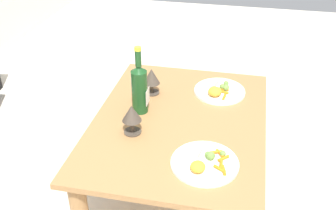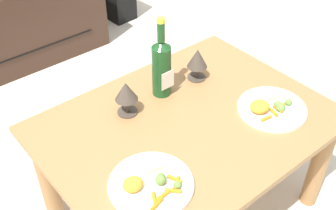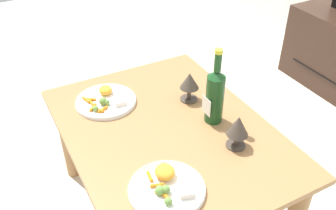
{
  "view_description": "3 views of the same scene",
  "coord_description": "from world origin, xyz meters",
  "px_view_note": "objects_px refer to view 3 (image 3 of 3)",
  "views": [
    {
      "loc": [
        -1.47,
        -0.26,
        1.5
      ],
      "look_at": [
        0.03,
        0.06,
        0.54
      ],
      "focal_mm": 42.98,
      "sensor_mm": 36.0,
      "label": 1
    },
    {
      "loc": [
        -0.78,
        -0.83,
        1.49
      ],
      "look_at": [
        -0.04,
        0.06,
        0.55
      ],
      "focal_mm": 45.27,
      "sensor_mm": 36.0,
      "label": 2
    },
    {
      "loc": [
        1.03,
        -0.54,
        1.44
      ],
      "look_at": [
        -0.04,
        0.02,
        0.58
      ],
      "focal_mm": 40.5,
      "sensor_mm": 36.0,
      "label": 3
    }
  ],
  "objects_px": {
    "goblet_left": "(189,82)",
    "dinner_plate_right": "(167,187)",
    "dinner_plate_left": "(106,100)",
    "wine_bottle": "(215,94)",
    "goblet_right": "(238,127)",
    "dining_table": "(167,146)"
  },
  "relations": [
    {
      "from": "dinner_plate_left",
      "to": "goblet_left",
      "type": "bearing_deg",
      "value": 65.87
    },
    {
      "from": "wine_bottle",
      "to": "dinner_plate_left",
      "type": "bearing_deg",
      "value": -133.03
    },
    {
      "from": "dinner_plate_left",
      "to": "dinner_plate_right",
      "type": "bearing_deg",
      "value": 0.15
    },
    {
      "from": "goblet_left",
      "to": "dinner_plate_right",
      "type": "bearing_deg",
      "value": -38.39
    },
    {
      "from": "goblet_left",
      "to": "dinner_plate_left",
      "type": "distance_m",
      "value": 0.37
    },
    {
      "from": "wine_bottle",
      "to": "dinner_plate_right",
      "type": "distance_m",
      "value": 0.43
    },
    {
      "from": "goblet_right",
      "to": "dinner_plate_right",
      "type": "distance_m",
      "value": 0.34
    },
    {
      "from": "wine_bottle",
      "to": "dining_table",
      "type": "bearing_deg",
      "value": -100.7
    },
    {
      "from": "dinner_plate_left",
      "to": "goblet_right",
      "type": "bearing_deg",
      "value": 33.87
    },
    {
      "from": "dinner_plate_left",
      "to": "wine_bottle",
      "type": "bearing_deg",
      "value": 46.97
    },
    {
      "from": "goblet_left",
      "to": "dinner_plate_left",
      "type": "relative_size",
      "value": 0.51
    },
    {
      "from": "wine_bottle",
      "to": "dinner_plate_left",
      "type": "distance_m",
      "value": 0.48
    },
    {
      "from": "wine_bottle",
      "to": "goblet_left",
      "type": "xyz_separation_m",
      "value": [
        -0.17,
        -0.01,
        -0.04
      ]
    },
    {
      "from": "dinner_plate_left",
      "to": "dinner_plate_right",
      "type": "distance_m",
      "value": 0.56
    },
    {
      "from": "goblet_left",
      "to": "dinner_plate_right",
      "type": "height_order",
      "value": "goblet_left"
    },
    {
      "from": "wine_bottle",
      "to": "dinner_plate_right",
      "type": "relative_size",
      "value": 1.26
    },
    {
      "from": "goblet_left",
      "to": "dinner_plate_right",
      "type": "distance_m",
      "value": 0.53
    },
    {
      "from": "dining_table",
      "to": "dinner_plate_left",
      "type": "bearing_deg",
      "value": -151.88
    },
    {
      "from": "goblet_right",
      "to": "dinner_plate_right",
      "type": "height_order",
      "value": "goblet_right"
    },
    {
      "from": "goblet_left",
      "to": "dinner_plate_left",
      "type": "xyz_separation_m",
      "value": [
        -0.15,
        -0.33,
        -0.08
      ]
    },
    {
      "from": "dining_table",
      "to": "goblet_right",
      "type": "relative_size",
      "value": 7.52
    },
    {
      "from": "wine_bottle",
      "to": "goblet_left",
      "type": "relative_size",
      "value": 2.4
    }
  ]
}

